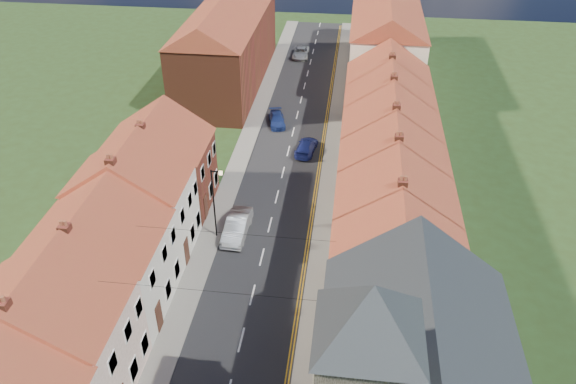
% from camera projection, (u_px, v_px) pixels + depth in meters
% --- Properties ---
extents(road, '(7.00, 90.00, 0.02)m').
position_uv_depth(road, '(283.00, 172.00, 51.71)').
color(road, black).
rests_on(road, ground).
extents(pavement_left, '(1.80, 90.00, 0.12)m').
position_uv_depth(pavement_left, '(236.00, 169.00, 52.13)').
color(pavement_left, slate).
rests_on(pavement_left, ground).
extents(pavement_right, '(1.80, 90.00, 0.12)m').
position_uv_depth(pavement_right, '(331.00, 175.00, 51.23)').
color(pavement_right, slate).
rests_on(pavement_right, ground).
extents(cottage_r_tudor, '(8.30, 5.20, 9.00)m').
position_uv_depth(cottage_r_tudor, '(396.00, 270.00, 34.03)').
color(cottage_r_tudor, white).
rests_on(cottage_r_tudor, ground).
extents(cottage_r_white_near, '(8.30, 6.00, 9.00)m').
position_uv_depth(cottage_r_white_near, '(394.00, 218.00, 38.46)').
color(cottage_r_white_near, beige).
rests_on(cottage_r_white_near, ground).
extents(cottage_r_cream_mid, '(8.30, 5.20, 9.00)m').
position_uv_depth(cottage_r_cream_mid, '(392.00, 176.00, 42.90)').
color(cottage_r_cream_mid, white).
rests_on(cottage_r_cream_mid, ground).
extents(cottage_r_pink, '(8.30, 6.00, 9.00)m').
position_uv_depth(cottage_r_pink, '(390.00, 142.00, 47.34)').
color(cottage_r_pink, '#FFD6C9').
rests_on(cottage_r_pink, ground).
extents(cottage_r_white_far, '(8.30, 5.20, 9.00)m').
position_uv_depth(cottage_r_white_far, '(389.00, 114.00, 51.78)').
color(cottage_r_white_far, beige).
rests_on(cottage_r_white_far, ground).
extents(cottage_r_cream_far, '(8.30, 6.00, 9.00)m').
position_uv_depth(cottage_r_cream_far, '(387.00, 90.00, 56.22)').
color(cottage_r_cream_far, white).
rests_on(cottage_r_cream_far, ground).
extents(cottage_l_cream, '(8.30, 6.30, 9.10)m').
position_uv_depth(cottage_l_cream, '(51.00, 330.00, 30.03)').
color(cottage_l_cream, '#FFD6C9').
rests_on(cottage_l_cream, ground).
extents(cottage_l_white, '(8.30, 6.90, 8.80)m').
position_uv_depth(cottage_l_white, '(99.00, 255.00, 35.38)').
color(cottage_l_white, beige).
rests_on(cottage_l_white, ground).
extents(cottage_l_brick_mid, '(8.30, 5.70, 9.10)m').
position_uv_depth(cottage_l_brick_mid, '(133.00, 198.00, 40.31)').
color(cottage_l_brick_mid, beige).
rests_on(cottage_l_brick_mid, ground).
extents(cottage_l_pink, '(8.30, 6.30, 8.80)m').
position_uv_depth(cottage_l_pink, '(158.00, 159.00, 45.16)').
color(cottage_l_pink, brown).
rests_on(cottage_l_pink, ground).
extents(block_right_far, '(8.30, 24.20, 10.50)m').
position_uv_depth(block_right_far, '(385.00, 33.00, 68.35)').
color(block_right_far, white).
rests_on(block_right_far, ground).
extents(block_left_far, '(8.30, 24.20, 10.50)m').
position_uv_depth(block_left_far, '(227.00, 40.00, 66.15)').
color(block_left_far, brown).
rests_on(block_left_far, ground).
extents(lamppost, '(0.88, 0.15, 6.00)m').
position_uv_depth(lamppost, '(215.00, 199.00, 41.90)').
color(lamppost, black).
rests_on(lamppost, pavement_left).
extents(car_mid, '(1.78, 4.75, 1.55)m').
position_uv_depth(car_mid, '(237.00, 226.00, 43.71)').
color(car_mid, '#9DA1A4').
rests_on(car_mid, ground).
extents(car_far, '(2.41, 4.11, 1.12)m').
position_uv_depth(car_far, '(277.00, 120.00, 59.44)').
color(car_far, navy).
rests_on(car_far, ground).
extents(car_distant, '(2.13, 4.51, 1.25)m').
position_uv_depth(car_distant, '(301.00, 53.00, 75.93)').
color(car_distant, '#A0A4A8').
rests_on(car_distant, ground).
extents(car_far_b, '(2.24, 4.39, 1.22)m').
position_uv_depth(car_far_b, '(306.00, 147.00, 54.48)').
color(car_far_b, navy).
rests_on(car_far_b, ground).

